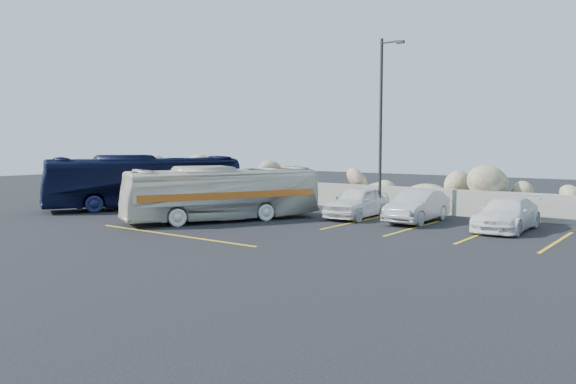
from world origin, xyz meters
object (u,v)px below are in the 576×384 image
Objects in this scene: lamppost at (382,122)px; car_a at (357,202)px; car_c at (507,214)px; tour_coach at (144,182)px; vintage_bus at (223,193)px; car_b at (417,207)px.

lamppost is 3.80m from car_a.
lamppost reaches higher than car_c.
tour_coach is at bearing -165.52° from car_a.
lamppost is 0.94× the size of vintage_bus.
vintage_bus is at bearing -147.71° from car_b.
tour_coach is 17.54m from car_c.
tour_coach reaches higher than car_b.
car_b is (13.49, 3.49, -0.71)m from tour_coach.
car_a is (-0.62, -1.05, -3.60)m from lamppost.
car_c is (3.68, -0.01, -0.05)m from car_b.
car_c is at bearing -0.49° from car_a.
vintage_bus is at bearing -156.35° from car_c.
vintage_bus is 2.07× the size of car_a.
lamppost is at bearing 172.23° from car_c.
car_b is 0.95× the size of car_c.
car_a is 6.44m from car_c.
car_b reaches higher than car_c.
car_b is (2.14, -0.82, -3.63)m from lamppost.
lamppost reaches higher than car_b.
car_a reaches higher than car_c.
lamppost is 0.81× the size of tour_coach.
vintage_bus is 8.30m from car_b.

